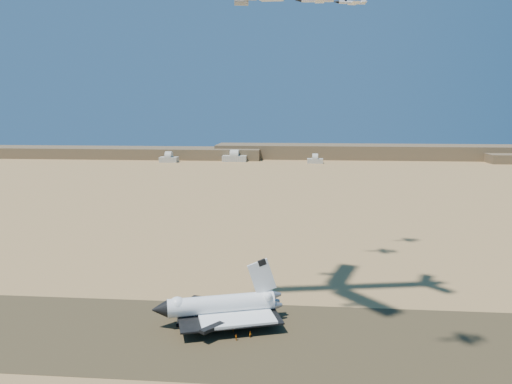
# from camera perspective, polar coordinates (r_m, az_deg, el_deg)

# --- Properties ---
(ground) EXTENTS (1200.00, 1200.00, 0.00)m
(ground) POSITION_cam_1_polar(r_m,az_deg,el_deg) (149.67, -4.42, -16.15)
(ground) COLOR tan
(ground) RESTS_ON ground
(runway) EXTENTS (600.00, 50.00, 0.06)m
(runway) POSITION_cam_1_polar(r_m,az_deg,el_deg) (149.66, -4.42, -16.14)
(runway) COLOR #493D24
(runway) RESTS_ON ground
(ridgeline) EXTENTS (960.00, 90.00, 18.00)m
(ridgeline) POSITION_cam_1_polar(r_m,az_deg,el_deg) (664.12, 8.85, 4.39)
(ridgeline) COLOR brown
(ridgeline) RESTS_ON ground
(hangars) EXTENTS (200.50, 29.50, 30.00)m
(hangars) POSITION_cam_1_polar(r_m,az_deg,el_deg) (620.54, -2.91, 3.88)
(hangars) COLOR #B9B6A4
(hangars) RESTS_ON ground
(shuttle) EXTENTS (40.08, 31.97, 19.53)m
(shuttle) POSITION_cam_1_polar(r_m,az_deg,el_deg) (156.06, -4.13, -12.93)
(shuttle) COLOR white
(shuttle) RESTS_ON runway
(crew_a) EXTENTS (0.54, 0.66, 1.57)m
(crew_a) POSITION_cam_1_polar(r_m,az_deg,el_deg) (151.62, -2.62, -15.42)
(crew_a) COLOR #C05D0B
(crew_a) RESTS_ON runway
(crew_b) EXTENTS (0.70, 0.99, 1.85)m
(crew_b) POSITION_cam_1_polar(r_m,az_deg,el_deg) (148.34, -0.65, -15.94)
(crew_b) COLOR #C05D0B
(crew_b) RESTS_ON runway
(crew_c) EXTENTS (1.07, 1.15, 1.79)m
(crew_c) POSITION_cam_1_polar(r_m,az_deg,el_deg) (146.66, -2.28, -16.27)
(crew_c) COLOR #C05D0B
(crew_c) RESTS_ON runway
(chase_jet_d) EXTENTS (15.31, 8.18, 3.81)m
(chase_jet_d) POSITION_cam_1_polar(r_m,az_deg,el_deg) (202.82, 6.95, 20.95)
(chase_jet_d) COLOR silver
(chase_jet_e) EXTENTS (14.14, 8.11, 3.58)m
(chase_jet_e) POSITION_cam_1_polar(r_m,az_deg,el_deg) (224.05, 10.83, 20.52)
(chase_jet_e) COLOR silver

